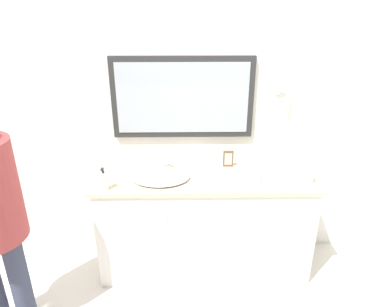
# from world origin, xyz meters

# --- Properties ---
(ground_plane) EXTENTS (14.00, 14.00, 0.00)m
(ground_plane) POSITION_xyz_m (0.00, 0.00, 0.00)
(ground_plane) COLOR silver
(wall_back) EXTENTS (8.00, 0.18, 2.55)m
(wall_back) POSITION_xyz_m (-0.00, 0.60, 1.28)
(wall_back) COLOR white
(wall_back) RESTS_ON ground_plane
(vanity_counter) EXTENTS (1.78, 0.57, 0.89)m
(vanity_counter) POSITION_xyz_m (0.00, 0.29, 0.44)
(vanity_counter) COLOR silver
(vanity_counter) RESTS_ON ground_plane
(sink_basin) EXTENTS (0.46, 0.42, 0.18)m
(sink_basin) POSITION_xyz_m (-0.36, 0.27, 0.91)
(sink_basin) COLOR silver
(sink_basin) RESTS_ON vanity_counter
(soap_bottle) EXTENTS (0.06, 0.06, 0.18)m
(soap_bottle) POSITION_xyz_m (-0.76, 0.08, 0.96)
(soap_bottle) COLOR white
(soap_bottle) RESTS_ON vanity_counter
(appliance_box) EXTENTS (0.26, 0.15, 0.10)m
(appliance_box) POSITION_xyz_m (0.69, 0.22, 0.94)
(appliance_box) COLOR white
(appliance_box) RESTS_ON vanity_counter
(picture_frame) EXTENTS (0.09, 0.01, 0.14)m
(picture_frame) POSITION_xyz_m (0.20, 0.47, 0.96)
(picture_frame) COLOR brown
(picture_frame) RESTS_ON vanity_counter
(hand_towel_near_sink) EXTENTS (0.18, 0.14, 0.05)m
(hand_towel_near_sink) POSITION_xyz_m (0.33, 0.24, 0.91)
(hand_towel_near_sink) COLOR #A8B7C6
(hand_towel_near_sink) RESTS_ON vanity_counter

